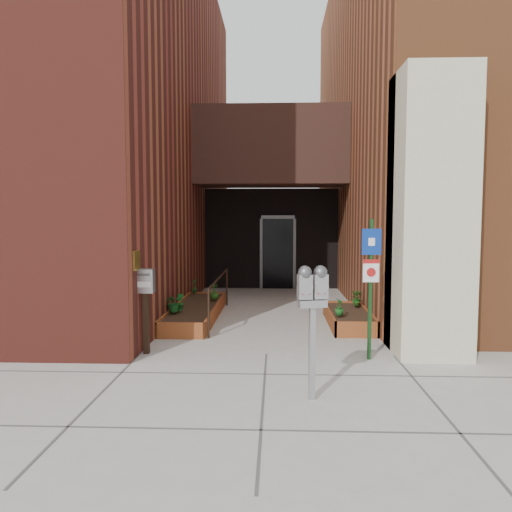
# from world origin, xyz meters

# --- Properties ---
(ground) EXTENTS (80.00, 80.00, 0.00)m
(ground) POSITION_xyz_m (0.00, 0.00, 0.00)
(ground) COLOR #9E9991
(ground) RESTS_ON ground
(architecture) EXTENTS (20.00, 14.60, 10.00)m
(architecture) POSITION_xyz_m (-0.18, 6.89, 4.98)
(architecture) COLOR maroon
(architecture) RESTS_ON ground
(planter_left) EXTENTS (0.90, 3.60, 0.30)m
(planter_left) POSITION_xyz_m (-1.55, 2.70, 0.13)
(planter_left) COLOR brown
(planter_left) RESTS_ON ground
(planter_right) EXTENTS (0.80, 2.20, 0.30)m
(planter_right) POSITION_xyz_m (1.60, 2.20, 0.13)
(planter_right) COLOR brown
(planter_right) RESTS_ON ground
(handrail) EXTENTS (0.04, 3.34, 0.90)m
(handrail) POSITION_xyz_m (-1.05, 2.65, 0.75)
(handrail) COLOR black
(handrail) RESTS_ON ground
(parking_meter) EXTENTS (0.37, 0.21, 1.60)m
(parking_meter) POSITION_xyz_m (0.58, -1.91, 1.24)
(parking_meter) COLOR #99999B
(parking_meter) RESTS_ON ground
(sign_post) EXTENTS (0.29, 0.08, 2.13)m
(sign_post) POSITION_xyz_m (1.57, -0.21, 1.31)
(sign_post) COLOR #143716
(sign_post) RESTS_ON ground
(payment_dropbox) EXTENTS (0.27, 0.21, 1.35)m
(payment_dropbox) POSITION_xyz_m (-1.90, -0.02, 0.97)
(payment_dropbox) COLOR black
(payment_dropbox) RESTS_ON ground
(shrub_left_a) EXTENTS (0.49, 0.49, 0.38)m
(shrub_left_a) POSITION_xyz_m (-1.85, 1.89, 0.49)
(shrub_left_a) COLOR #164F1B
(shrub_left_a) RESTS_ON planter_left
(shrub_left_b) EXTENTS (0.25, 0.25, 0.33)m
(shrub_left_b) POSITION_xyz_m (-1.77, 2.05, 0.46)
(shrub_left_b) COLOR #1B5F1E
(shrub_left_b) RESTS_ON planter_left
(shrub_left_c) EXTENTS (0.25, 0.25, 0.36)m
(shrub_left_c) POSITION_xyz_m (-1.25, 3.41, 0.48)
(shrub_left_c) COLOR #255418
(shrub_left_c) RESTS_ON planter_left
(shrub_left_d) EXTENTS (0.23, 0.23, 0.36)m
(shrub_left_d) POSITION_xyz_m (-1.85, 4.30, 0.48)
(shrub_left_d) COLOR #1B5F21
(shrub_left_d) RESTS_ON planter_left
(shrub_right_a) EXTENTS (0.22, 0.22, 0.31)m
(shrub_right_a) POSITION_xyz_m (1.35, 1.67, 0.46)
(shrub_right_a) COLOR #18551B
(shrub_right_a) RESTS_ON planter_right
(shrub_right_b) EXTENTS (0.22, 0.22, 0.35)m
(shrub_right_b) POSITION_xyz_m (1.85, 2.66, 0.47)
(shrub_right_b) COLOR #245117
(shrub_right_b) RESTS_ON planter_right
(shrub_right_c) EXTENTS (0.34, 0.34, 0.30)m
(shrub_right_c) POSITION_xyz_m (1.85, 2.76, 0.45)
(shrub_right_c) COLOR #1B5819
(shrub_right_c) RESTS_ON planter_right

